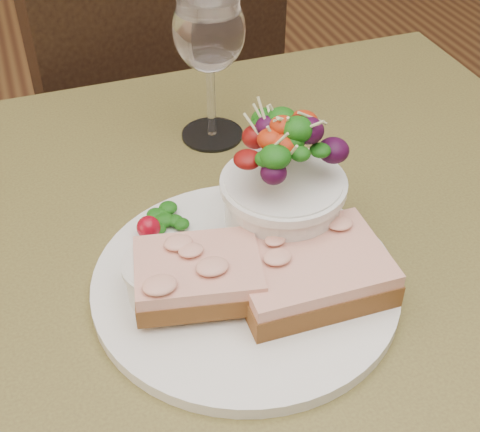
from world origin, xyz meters
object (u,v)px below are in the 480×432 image
object	(u,v)px
salad_bowl	(284,181)
chair_far	(140,212)
dinner_plate	(246,282)
sandwich_front	(310,271)
sandwich_back	(198,275)
wine_glass	(209,35)
ramekin	(165,276)
cafe_table	(260,353)

from	to	relation	value
salad_bowl	chair_far	bearing A→B (deg)	92.75
dinner_plate	sandwich_front	bearing A→B (deg)	-29.43
chair_far	dinner_plate	bearing A→B (deg)	70.84
salad_bowl	sandwich_back	bearing A→B (deg)	-152.17
sandwich_back	wine_glass	world-z (taller)	wine_glass
dinner_plate	sandwich_front	world-z (taller)	sandwich_front
chair_far	sandwich_front	distance (m)	0.87
sandwich_front	sandwich_back	world-z (taller)	sandwich_back
sandwich_back	ramekin	world-z (taller)	sandwich_back
wine_glass	sandwich_front	bearing A→B (deg)	-89.72
cafe_table	dinner_plate	world-z (taller)	dinner_plate
dinner_plate	salad_bowl	distance (m)	0.09
chair_far	sandwich_back	bearing A→B (deg)	67.31
sandwich_back	wine_glass	bearing A→B (deg)	81.35
sandwich_back	ramekin	size ratio (longest dim) A/B	1.83
dinner_plate	ramekin	bearing A→B (deg)	175.86
ramekin	sandwich_front	bearing A→B (deg)	-15.22
salad_bowl	wine_glass	world-z (taller)	wine_glass
dinner_plate	salad_bowl	bearing A→B (deg)	40.89
sandwich_front	sandwich_back	size ratio (longest dim) A/B	1.10
sandwich_front	ramekin	xyz separation A→B (m)	(-0.12, 0.03, 0.00)
salad_bowl	dinner_plate	bearing A→B (deg)	-139.11
cafe_table	chair_far	distance (m)	0.77
salad_bowl	wine_glass	size ratio (longest dim) A/B	0.73
wine_glass	sandwich_back	bearing A→B (deg)	-110.06
salad_bowl	wine_glass	distance (m)	0.20
cafe_table	sandwich_front	world-z (taller)	sandwich_front
cafe_table	sandwich_front	bearing A→B (deg)	-43.90
dinner_plate	sandwich_front	xyz separation A→B (m)	(0.05, -0.03, 0.02)
sandwich_back	wine_glass	size ratio (longest dim) A/B	0.67
sandwich_front	ramekin	bearing A→B (deg)	165.95
cafe_table	chair_far	world-z (taller)	chair_far
chair_far	wine_glass	distance (m)	0.74
cafe_table	salad_bowl	xyz separation A→B (m)	(0.03, 0.04, 0.17)
chair_far	sandwich_back	xyz separation A→B (m)	(-0.06, -0.70, 0.49)
sandwich_front	salad_bowl	distance (m)	0.08
cafe_table	chair_far	bearing A→B (deg)	89.72
chair_far	salad_bowl	size ratio (longest dim) A/B	7.09
wine_glass	cafe_table	bearing A→B (deg)	-97.08
salad_bowl	wine_glass	bearing A→B (deg)	91.50
cafe_table	wine_glass	size ratio (longest dim) A/B	4.57
chair_far	dinner_plate	size ratio (longest dim) A/B	3.40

